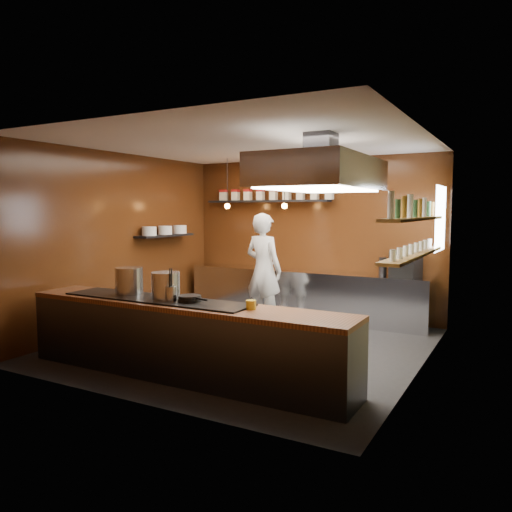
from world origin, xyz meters
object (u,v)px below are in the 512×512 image
Objects in this scene: espresso_machine at (406,264)px; extractor_hood at (321,173)px; chef at (263,270)px; stockpot_small at (166,285)px; stockpot_large at (129,281)px.

extractor_hood is at bearing -90.62° from espresso_machine.
espresso_machine is 2.43m from chef.
chef is (-0.12, 2.83, -0.12)m from stockpot_small.
chef is (-2.23, -0.96, -0.13)m from espresso_machine.
stockpot_small is at bearing -143.63° from extractor_hood.
stockpot_large is 4.65m from espresso_machine.
extractor_hood is 2.82m from chef.
chef is (-1.70, 1.67, -1.52)m from extractor_hood.
stockpot_small is at bearing -108.20° from espresso_machine.
extractor_hood reaches higher than espresso_machine.
stockpot_large is 2.85m from chef.
stockpot_small is 0.80× the size of espresso_machine.
stockpot_large is 0.18× the size of chef.
stockpot_small is 2.84m from chef.
extractor_hood is 5.72× the size of stockpot_small.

